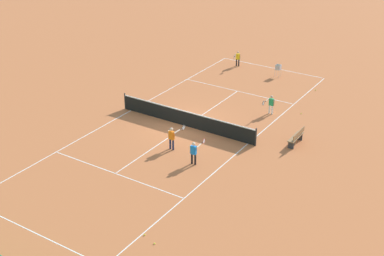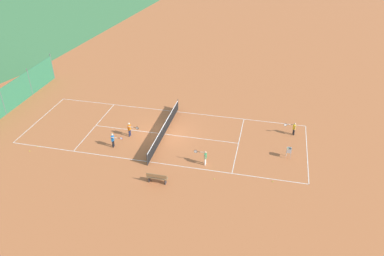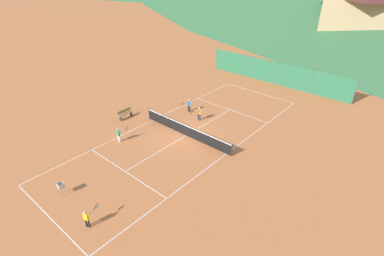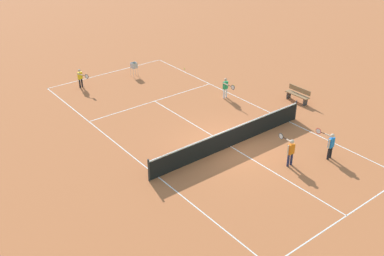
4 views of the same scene
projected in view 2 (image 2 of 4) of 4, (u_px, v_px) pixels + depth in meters
The scene contains 14 objects.
ground_plane at pixel (164, 134), 32.20m from camera, with size 600.00×600.00×0.00m, color #BC6638.
court_line_markings at pixel (164, 134), 32.20m from camera, with size 8.25×23.85×0.01m.
tennis_net at pixel (164, 129), 31.94m from camera, with size 9.18×0.08×1.06m.
windscreen_fence_far at pixel (3, 102), 34.47m from camera, with size 17.28×0.08×2.90m.
player_near_service at pixel (294, 128), 31.78m from camera, with size 0.38×1.02×1.17m.
player_far_baseline at pixel (130, 128), 31.55m from camera, with size 0.48×1.05×1.30m.
player_far_service at pixel (205, 157), 28.16m from camera, with size 0.42×1.02×1.22m.
player_near_baseline at pixel (113, 139), 30.16m from camera, with size 0.43×1.06×1.26m.
tennis_ball_alley_right at pixel (30, 151), 29.97m from camera, with size 0.07×0.07×0.07m, color #CCE033.
tennis_ball_near_corner at pixel (214, 179), 26.98m from camera, with size 0.07×0.07×0.07m, color #CCE033.
tennis_ball_service_box at pixel (37, 147), 30.48m from camera, with size 0.07×0.07×0.07m, color #CCE033.
tennis_ball_by_net_left at pixel (273, 181), 26.73m from camera, with size 0.07×0.07×0.07m, color #CCE033.
ball_hopper at pixel (289, 150), 28.94m from camera, with size 0.36×0.36×0.89m.
courtside_bench at pixel (157, 178), 26.43m from camera, with size 0.36×1.50×0.84m.
Camera 2 is at (-25.98, -8.39, 17.24)m, focal length 35.00 mm.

